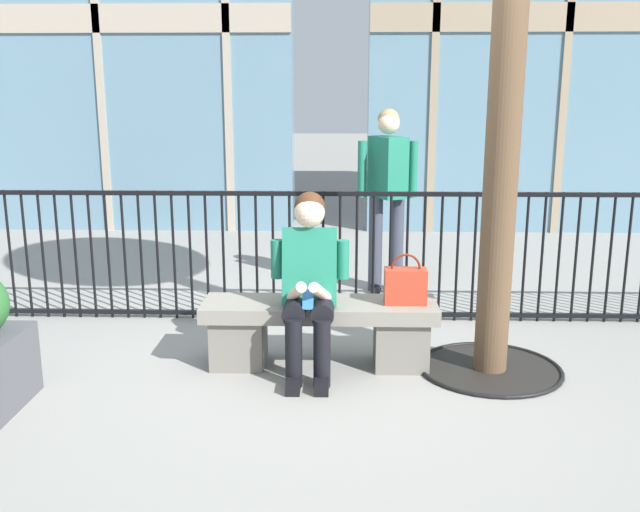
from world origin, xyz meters
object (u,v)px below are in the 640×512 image
object	(u,v)px
seated_person_with_phone	(309,279)
bystander_at_railing	(387,186)
stone_bench	(320,327)
handbag_on_bench	(405,285)

from	to	relation	value
seated_person_with_phone	bystander_at_railing	distance (m)	2.15
stone_bench	bystander_at_railing	bearing A→B (deg)	73.17
seated_person_with_phone	bystander_at_railing	xyz separation A→B (m)	(0.64, 2.03, 0.35)
stone_bench	bystander_at_railing	size ratio (longest dim) A/B	0.94
stone_bench	handbag_on_bench	world-z (taller)	handbag_on_bench
seated_person_with_phone	stone_bench	bearing A→B (deg)	63.60
seated_person_with_phone	handbag_on_bench	distance (m)	0.66
handbag_on_bench	seated_person_with_phone	bearing A→B (deg)	-169.56
seated_person_with_phone	handbag_on_bench	xyz separation A→B (m)	(0.64, 0.12, -0.07)
stone_bench	seated_person_with_phone	world-z (taller)	seated_person_with_phone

